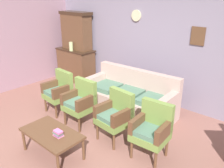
{
  "coord_description": "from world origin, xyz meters",
  "views": [
    {
      "loc": [
        2.69,
        -2.05,
        2.47
      ],
      "look_at": [
        -0.02,
        1.05,
        0.85
      ],
      "focal_mm": 37.76,
      "sensor_mm": 36.0,
      "label": 1
    }
  ],
  "objects": [
    {
      "name": "armchair_row_middle",
      "position": [
        -1.22,
        0.71,
        0.5
      ],
      "size": [
        0.56,
        0.53,
        0.9
      ],
      "color": "olive",
      "rests_on": "ground"
    },
    {
      "name": "ground_plane",
      "position": [
        0.0,
        0.0,
        0.0
      ],
      "size": [
        7.68,
        7.68,
        0.0
      ],
      "primitive_type": "plane",
      "color": "#84564C"
    },
    {
      "name": "coffee_table",
      "position": [
        -0.1,
        -0.3,
        0.38
      ],
      "size": [
        1.0,
        0.56,
        0.42
      ],
      "color": "brown",
      "rests_on": "ground"
    },
    {
      "name": "armchair_by_doorway",
      "position": [
        -0.48,
        0.65,
        0.5
      ],
      "size": [
        0.52,
        0.49,
        0.9
      ],
      "color": "olive",
      "rests_on": "ground"
    },
    {
      "name": "wall_back_with_decor",
      "position": [
        0.0,
        2.63,
        1.35
      ],
      "size": [
        6.4,
        0.09,
        2.7
      ],
      "color": "gray",
      "rests_on": "ground"
    },
    {
      "name": "armchair_near_couch_end",
      "position": [
        0.37,
        0.69,
        0.5
      ],
      "size": [
        0.56,
        0.54,
        0.9
      ],
      "color": "olive",
      "rests_on": "ground"
    },
    {
      "name": "side_cabinet",
      "position": [
        -2.46,
        2.25,
        0.47
      ],
      "size": [
        1.16,
        0.55,
        0.93
      ],
      "color": "brown",
      "rests_on": "ground"
    },
    {
      "name": "armchair_near_cabinet",
      "position": [
        1.1,
        0.72,
        0.5
      ],
      "size": [
        0.55,
        0.53,
        0.9
      ],
      "color": "olive",
      "rests_on": "ground"
    },
    {
      "name": "floral_couch",
      "position": [
        -0.06,
        1.7,
        0.33
      ],
      "size": [
        2.04,
        0.88,
        0.9
      ],
      "color": "tan",
      "rests_on": "ground"
    },
    {
      "name": "book_stack_on_table",
      "position": [
        0.07,
        -0.29,
        0.47
      ],
      "size": [
        0.17,
        0.11,
        0.11
      ],
      "color": "#C47896",
      "rests_on": "coffee_table"
    },
    {
      "name": "vase_on_cabinet",
      "position": [
        -2.4,
        2.06,
        1.05
      ],
      "size": [
        0.11,
        0.11,
        0.24
      ],
      "primitive_type": "cylinder",
      "color": "#ADBA81",
      "rests_on": "side_cabinet"
    },
    {
      "name": "cabinet_upper_hutch",
      "position": [
        -2.46,
        2.33,
        1.45
      ],
      "size": [
        0.99,
        0.38,
        1.03
      ],
      "color": "brown",
      "rests_on": "side_cabinet"
    }
  ]
}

